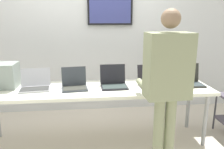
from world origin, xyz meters
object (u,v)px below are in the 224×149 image
Objects in this scene: laptop_station_2 at (114,82)px; laptop_station_4 at (187,80)px; equipment_box at (1,76)px; person at (167,77)px; workbench at (97,92)px; laptop_station_1 at (74,84)px; laptop_station_3 at (152,81)px; laptop_station_0 at (35,84)px; coffee_mug at (170,89)px.

laptop_station_2 is 0.98m from laptop_station_4.
equipment_box is at bearing 177.12° from laptop_station_4.
laptop_station_2 reaches higher than laptop_station_4.
person is at bearing -55.35° from laptop_station_2.
laptop_station_1 reaches higher than workbench.
laptop_station_1 is 0.98× the size of laptop_station_3.
equipment_box is at bearing 171.83° from laptop_station_1.
laptop_station_4 is (1.47, 0.01, 0.00)m from laptop_station_1.
laptop_station_2 is at bearing 124.65° from person.
equipment_box reaches higher than laptop_station_1.
laptop_station_3 is at bearing 0.16° from laptop_station_1.
laptop_station_1 is 0.99m from laptop_station_3.
laptop_station_0 is 0.49m from laptop_station_1.
laptop_station_2 is (0.22, 0.05, 0.11)m from workbench.
laptop_station_3 is 0.48m from laptop_station_4.
equipment_box reaches higher than laptop_station_3.
laptop_station_3 is at bearing 86.88° from person.
person is 0.48m from coffee_mug.
laptop_station_4 is (2.39, -0.12, -0.09)m from equipment_box.
laptop_station_2 is 4.00× the size of coffee_mug.
laptop_station_1 reaches higher than laptop_station_0.
laptop_station_4 is at bearing 51.68° from person.
laptop_station_1 is at bearing -179.84° from laptop_station_3.
laptop_station_3 is (0.71, 0.02, 0.11)m from workbench.
laptop_station_3 is (0.50, -0.02, -0.00)m from laptop_station_2.
equipment_box reaches higher than workbench.
workbench is 34.26× the size of coffee_mug.
person is (0.96, -0.64, 0.23)m from laptop_station_1.
workbench is 8.56× the size of laptop_station_2.
equipment_box reaches higher than laptop_station_2.
laptop_station_2 is at bearing 155.42° from coffee_mug.
equipment_box is at bearing 167.46° from laptop_station_0.
coffee_mug is at bearing -11.07° from equipment_box.
equipment_box is at bearing 172.74° from workbench.
workbench is 0.77m from laptop_station_0.
laptop_station_2 is (0.98, -0.01, 0.01)m from laptop_station_0.
equipment_box is 2.03m from person.
laptop_station_1 is at bearing 146.13° from person.
equipment_box is 1.00× the size of laptop_station_0.
equipment_box is 1.17× the size of laptop_station_2.
laptop_station_1 is 0.99× the size of laptop_station_2.
workbench is 8.51× the size of laptop_station_3.
workbench is at bearing -178.45° from laptop_station_4.
laptop_station_4 reaches higher than workbench.
laptop_station_1 is (0.48, -0.04, 0.01)m from laptop_station_0.
coffee_mug is (2.06, -0.40, -0.11)m from equipment_box.
laptop_station_1 is 1.47m from laptop_station_4.
laptop_station_0 is (-0.77, 0.06, 0.10)m from workbench.
coffee_mug reaches higher than workbench.
laptop_station_0 is 1.65m from coffee_mug.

